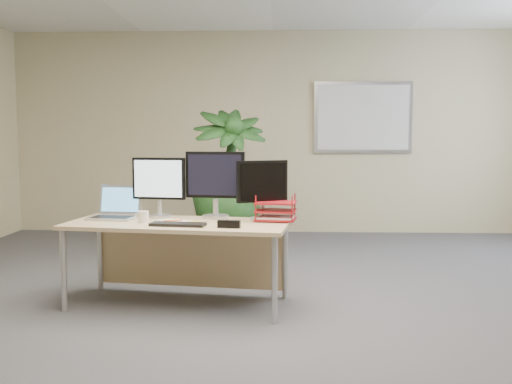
{
  "coord_description": "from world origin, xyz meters",
  "views": [
    {
      "loc": [
        0.09,
        -3.71,
        1.31
      ],
      "look_at": [
        -0.07,
        0.35,
        0.91
      ],
      "focal_mm": 40.0,
      "sensor_mm": 36.0,
      "label": 1
    }
  ],
  "objects_px": {
    "desk": "(182,237)",
    "monitor_left": "(159,183)",
    "monitor_right": "(215,180)",
    "laptop": "(116,210)",
    "floor_plant": "(228,187)"
  },
  "relations": [
    {
      "from": "desk",
      "to": "monitor_left",
      "type": "xyz_separation_m",
      "value": [
        -0.21,
        0.17,
        0.41
      ]
    },
    {
      "from": "laptop",
      "to": "monitor_left",
      "type": "bearing_deg",
      "value": 9.94
    },
    {
      "from": "monitor_left",
      "to": "laptop",
      "type": "xyz_separation_m",
      "value": [
        -0.34,
        -0.06,
        -0.22
      ]
    },
    {
      "from": "laptop",
      "to": "monitor_right",
      "type": "bearing_deg",
      "value": 3.0
    },
    {
      "from": "monitor_left",
      "to": "monitor_right",
      "type": "bearing_deg",
      "value": -2.2
    },
    {
      "from": "desk",
      "to": "floor_plant",
      "type": "height_order",
      "value": "floor_plant"
    },
    {
      "from": "laptop",
      "to": "floor_plant",
      "type": "bearing_deg",
      "value": 66.16
    },
    {
      "from": "desk",
      "to": "monitor_right",
      "type": "height_order",
      "value": "monitor_right"
    },
    {
      "from": "floor_plant",
      "to": "laptop",
      "type": "relative_size",
      "value": 3.76
    },
    {
      "from": "monitor_left",
      "to": "laptop",
      "type": "distance_m",
      "value": 0.41
    },
    {
      "from": "monitor_right",
      "to": "laptop",
      "type": "bearing_deg",
      "value": -177.0
    },
    {
      "from": "desk",
      "to": "laptop",
      "type": "height_order",
      "value": "laptop"
    },
    {
      "from": "desk",
      "to": "laptop",
      "type": "distance_m",
      "value": 0.59
    },
    {
      "from": "floor_plant",
      "to": "laptop",
      "type": "bearing_deg",
      "value": -113.84
    },
    {
      "from": "desk",
      "to": "monitor_left",
      "type": "relative_size",
      "value": 3.65
    }
  ]
}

